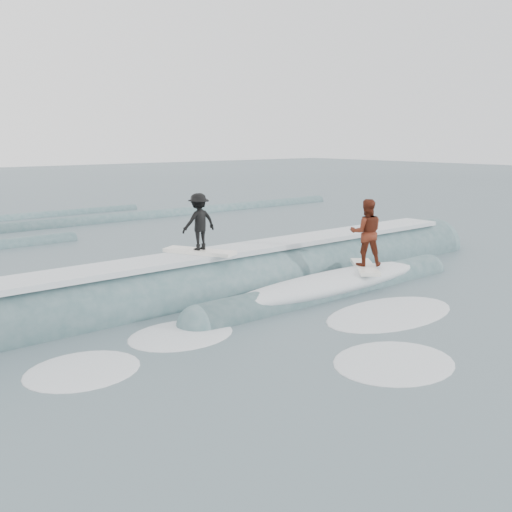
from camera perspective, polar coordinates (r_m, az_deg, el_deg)
ground at (r=14.03m, az=6.10°, el=-5.90°), size 160.00×160.00×0.00m
breaking_wave at (r=16.34m, az=-0.84°, el=-3.13°), size 21.83×3.88×2.20m
surfer_black at (r=15.38m, az=-5.73°, el=3.10°), size 1.39×2.03×1.63m
surfer_red at (r=16.69m, az=10.95°, el=2.06°), size 1.72×1.88×2.03m
whitewater at (r=12.36m, az=3.28°, el=-8.32°), size 10.04×5.95×0.10m
far_swells at (r=28.46m, az=-22.67°, el=2.25°), size 40.90×8.65×0.80m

